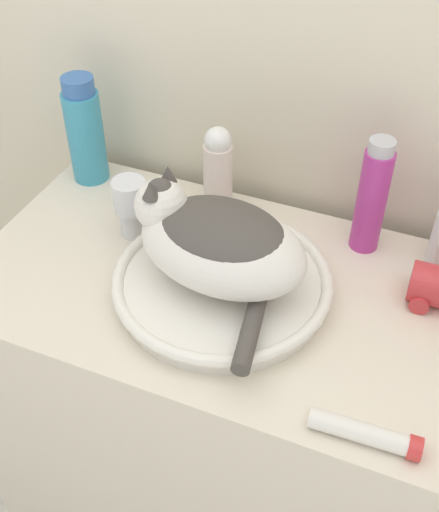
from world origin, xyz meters
The scene contains 8 objects.
vanity_counter centered at (0.00, 0.25, 0.40)m, with size 0.91×0.50×0.80m.
sink_basin centered at (-0.01, 0.23, 0.82)m, with size 0.36×0.36×0.04m.
cat centered at (-0.02, 0.23, 0.91)m, with size 0.31×0.29×0.16m.
faucet centered at (-0.21, 0.31, 0.87)m, with size 0.14×0.08×0.13m.
shampoo_bottle_tall centered at (0.18, 0.44, 0.91)m, with size 0.05×0.05×0.22m.
lotion_bottle_white centered at (-0.11, 0.44, 0.89)m, with size 0.05×0.05×0.18m.
mouthwash_bottle centered at (-0.39, 0.44, 0.91)m, with size 0.07×0.07×0.22m.
cream_tube centered at (0.27, 0.04, 0.82)m, with size 0.15×0.04×0.03m.
Camera 1 is at (0.28, -0.48, 1.56)m, focal length 45.00 mm.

